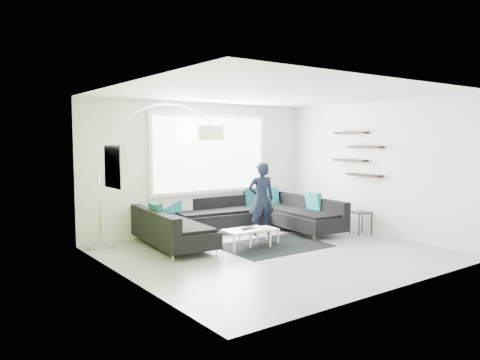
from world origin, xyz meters
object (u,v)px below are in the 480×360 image
sectional_sofa (238,219)px  person (261,199)px  coffee_table (253,237)px  laptop (250,228)px  side_table (361,223)px  arc_lamp (99,175)px

sectional_sofa → person: bearing=-4.1°
coffee_table → laptop: laptop is taller
coffee_table → side_table: bearing=-8.1°
coffee_table → arc_lamp: bearing=150.1°
arc_lamp → side_table: (4.88, -2.05, -1.12)m
arc_lamp → side_table: arc_lamp is taller
coffee_table → laptop: 0.26m
side_table → arc_lamp: bearing=157.2°
side_table → laptop: (-2.64, 0.41, 0.12)m
sectional_sofa → laptop: size_ratio=10.31×
sectional_sofa → side_table: 2.61m
coffee_table → sectional_sofa: bearing=77.2°
sectional_sofa → person: size_ratio=2.68×
sectional_sofa → side_table: size_ratio=8.47×
laptop → side_table: bearing=-20.1°
arc_lamp → side_table: bearing=-10.9°
person → side_table: bearing=167.2°
coffee_table → arc_lamp: (-2.38, 1.55, 1.19)m
sectional_sofa → side_table: (2.27, -1.29, -0.13)m
side_table → coffee_table: bearing=168.7°
arc_lamp → coffee_table: bearing=-21.1°
sectional_sofa → coffee_table: size_ratio=3.81×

